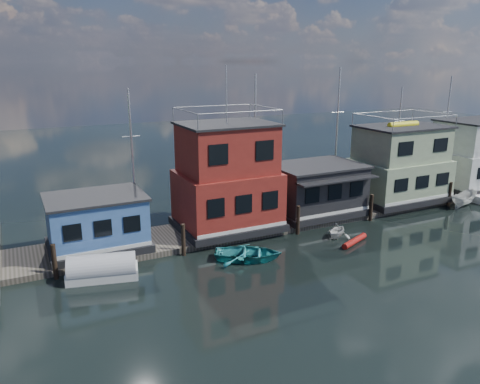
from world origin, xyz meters
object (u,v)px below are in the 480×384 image
houseboat_white (476,156)px  dinghy_white (337,230)px  houseboat_blue (97,222)px  motorboat (464,199)px  dinghy_teal (248,253)px  houseboat_dark (316,189)px  houseboat_red (227,179)px  tarp_runabout (102,269)px  houseboat_green (400,165)px  red_kayak (355,241)px

houseboat_white → dinghy_white: size_ratio=3.82×
houseboat_blue → motorboat: bearing=-6.4°
dinghy_teal → houseboat_dark: bearing=-29.7°
houseboat_red → houseboat_dark: (8.00, -0.02, -1.69)m
houseboat_red → dinghy_white: 8.89m
tarp_runabout → dinghy_teal: tarp_runabout is taller
houseboat_dark → houseboat_blue: bearing=179.9°
houseboat_blue → motorboat: 31.29m
houseboat_dark → houseboat_green: 9.07m
motorboat → dinghy_teal: motorboat is taller
red_kayak → motorboat: bearing=-12.0°
dinghy_white → red_kayak: bearing=163.6°
houseboat_green → dinghy_teal: (-17.98, -5.38, -3.10)m
houseboat_red → red_kayak: bearing=-41.4°
houseboat_dark → dinghy_white: (-1.29, -4.64, -1.84)m
houseboat_dark → dinghy_white: bearing=-105.6°
red_kayak → motorboat: size_ratio=0.83×
houseboat_red → dinghy_white: bearing=-34.8°
houseboat_green → tarp_runabout: size_ratio=1.94×
dinghy_teal → houseboat_red: bearing=19.1°
houseboat_blue → tarp_runabout: (-0.51, -4.02, -1.59)m
dinghy_teal → motorboat: bearing=-55.7°
houseboat_dark → motorboat: 14.10m
dinghy_white → motorboat: bearing=-114.3°
houseboat_green → tarp_runabout: 27.46m
houseboat_blue → houseboat_white: 36.52m
houseboat_dark → houseboat_white: bearing=0.1°
houseboat_dark → red_kayak: houseboat_dark is taller
houseboat_blue → motorboat: houseboat_blue is taller
houseboat_blue → houseboat_red: (9.50, 0.00, 1.90)m
houseboat_red → houseboat_white: houseboat_red is taller
houseboat_blue → houseboat_dark: size_ratio=0.86×
houseboat_blue → tarp_runabout: houseboat_blue is taller
houseboat_red → dinghy_teal: bearing=-100.3°
red_kayak → tarp_runabout: tarp_runabout is taller
houseboat_green → motorboat: 6.41m
motorboat → tarp_runabout: bearing=77.5°
houseboat_green → dinghy_white: bearing=-155.7°
dinghy_white → tarp_runabout: tarp_runabout is taller
tarp_runabout → motorboat: bearing=14.2°
houseboat_red → houseboat_green: 17.01m
houseboat_blue → red_kayak: houseboat_blue is taller
houseboat_white → dinghy_white: bearing=-167.1°
houseboat_red → houseboat_green: (17.00, 0.00, -0.55)m
dinghy_white → red_kayak: 1.65m
houseboat_dark → houseboat_green: size_ratio=0.88×
houseboat_green → houseboat_red: bearing=-180.0°
dinghy_teal → houseboat_blue: bearing=87.2°
houseboat_green → dinghy_white: houseboat_green is taller
houseboat_green → houseboat_white: size_ratio=1.00×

